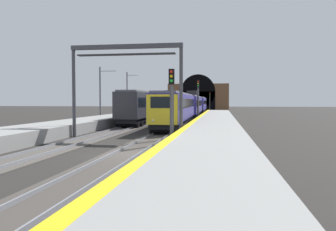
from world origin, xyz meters
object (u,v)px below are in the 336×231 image
at_px(railway_signal_mid, 198,97).
at_px(catenary_mast_near, 100,94).
at_px(railway_signal_near, 172,99).
at_px(catenary_mast_far, 127,94).
at_px(railway_signal_far, 210,100).
at_px(overhead_signal_gantry, 126,67).
at_px(train_main_approaching, 191,105).
at_px(train_adjacent_platform, 160,104).

bearing_deg(railway_signal_mid, catenary_mast_near, -77.24).
xyz_separation_m(railway_signal_near, catenary_mast_far, (37.12, 13.71, 1.13)).
bearing_deg(railway_signal_far, catenary_mast_near, -13.99).
distance_m(overhead_signal_gantry, catenary_mast_near, 21.83).
distance_m(train_main_approaching, catenary_mast_far, 12.31).
bearing_deg(catenary_mast_near, railway_signal_mid, -77.24).
height_order(railway_signal_far, catenary_mast_far, catenary_mast_far).
bearing_deg(train_main_approaching, catenary_mast_near, -45.97).
bearing_deg(catenary_mast_far, railway_signal_far, -18.44).
height_order(train_main_approaching, railway_signal_mid, railway_signal_mid).
height_order(train_adjacent_platform, railway_signal_near, railway_signal_near).
bearing_deg(overhead_signal_gantry, train_adjacent_platform, 5.02).
relative_size(train_adjacent_platform, railway_signal_mid, 6.83).
bearing_deg(railway_signal_mid, catenary_mast_far, -128.08).
bearing_deg(railway_signal_near, catenary_mast_far, -159.72).
bearing_deg(railway_signal_near, train_adjacent_platform, -168.17).
bearing_deg(railway_signal_far, overhead_signal_gantry, -3.25).
bearing_deg(overhead_signal_gantry, train_main_approaching, -4.54).
distance_m(train_main_approaching, railway_signal_near, 35.22).
height_order(train_adjacent_platform, catenary_mast_near, catenary_mast_near).
relative_size(train_adjacent_platform, overhead_signal_gantry, 4.48).
xyz_separation_m(catenary_mast_near, catenary_mast_far, (13.85, 0.01, 0.21)).
distance_m(railway_signal_mid, catenary_mast_near, 14.05).
relative_size(railway_signal_far, catenary_mast_near, 0.71).
height_order(train_adjacent_platform, railway_signal_mid, railway_signal_mid).
xyz_separation_m(overhead_signal_gantry, catenary_mast_far, (33.45, 9.48, -1.42)).
xyz_separation_m(overhead_signal_gantry, catenary_mast_near, (19.61, 9.47, -1.64)).
height_order(overhead_signal_gantry, catenary_mast_far, catenary_mast_far).
xyz_separation_m(train_main_approaching, train_adjacent_platform, (-3.01, 5.00, 0.17)).
height_order(railway_signal_near, railway_signal_mid, railway_signal_mid).
bearing_deg(railway_signal_far, catenary_mast_far, -18.44).
distance_m(train_adjacent_platform, catenary_mast_far, 8.77).
xyz_separation_m(railway_signal_far, overhead_signal_gantry, (-74.57, 4.23, 2.34)).
xyz_separation_m(train_main_approaching, railway_signal_far, (43.08, -1.73, 1.11)).
height_order(railway_signal_near, railway_signal_far, railway_signal_far).
relative_size(train_main_approaching, catenary_mast_far, 7.35).
distance_m(train_main_approaching, railway_signal_mid, 9.06).
distance_m(train_main_approaching, catenary_mast_near, 16.96).
height_order(railway_signal_far, overhead_signal_gantry, overhead_signal_gantry).
height_order(train_main_approaching, railway_signal_near, railway_signal_near).
bearing_deg(catenary_mast_near, train_main_approaching, -45.19).
distance_m(railway_signal_far, overhead_signal_gantry, 74.73).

